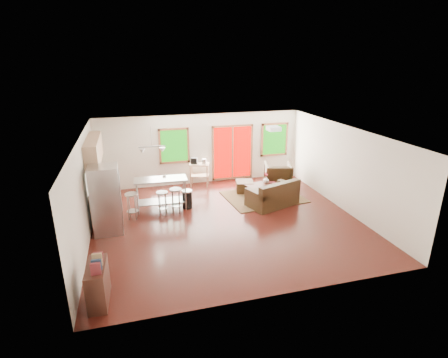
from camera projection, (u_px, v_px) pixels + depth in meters
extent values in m
cube|color=black|center=(227.00, 221.00, 10.18)|extent=(7.50, 7.00, 0.02)
cube|color=white|center=(227.00, 133.00, 9.32)|extent=(7.50, 7.00, 0.02)
cube|color=silver|center=(201.00, 149.00, 12.94)|extent=(7.50, 0.02, 2.60)
cube|color=silver|center=(84.00, 192.00, 8.81)|extent=(0.02, 7.00, 2.60)
cube|color=silver|center=(345.00, 168.00, 10.68)|extent=(0.02, 7.00, 2.60)
cube|color=silver|center=(278.00, 238.00, 6.55)|extent=(7.50, 0.02, 2.60)
cube|color=#10530B|center=(174.00, 146.00, 12.58)|extent=(0.94, 0.02, 1.14)
cube|color=brown|center=(173.00, 129.00, 12.38)|extent=(1.10, 0.05, 0.08)
cube|color=brown|center=(175.00, 162.00, 12.78)|extent=(1.10, 0.05, 0.08)
cube|color=brown|center=(160.00, 147.00, 12.46)|extent=(0.08, 0.05, 1.30)
cube|color=brown|center=(188.00, 145.00, 12.71)|extent=(0.08, 0.05, 1.30)
cube|color=#AB0400|center=(232.00, 152.00, 13.26)|extent=(1.44, 0.02, 1.94)
cube|color=brown|center=(233.00, 126.00, 12.93)|extent=(1.60, 0.05, 0.08)
cube|color=brown|center=(232.00, 178.00, 13.60)|extent=(1.60, 0.05, 0.08)
cube|color=brown|center=(213.00, 154.00, 13.07)|extent=(0.08, 0.05, 2.10)
cube|color=brown|center=(251.00, 151.00, 13.45)|extent=(0.08, 0.05, 2.10)
cube|color=brown|center=(232.00, 152.00, 13.26)|extent=(0.08, 0.05, 1.94)
cube|color=#10530B|center=(274.00, 140.00, 13.56)|extent=(0.94, 0.02, 1.14)
cube|color=brown|center=(275.00, 124.00, 13.36)|extent=(1.10, 0.05, 0.08)
cube|color=brown|center=(274.00, 155.00, 13.76)|extent=(1.10, 0.05, 0.08)
cube|color=brown|center=(262.00, 140.00, 13.43)|extent=(0.08, 0.05, 1.30)
cube|color=brown|center=(286.00, 139.00, 13.68)|extent=(0.08, 0.05, 1.30)
cube|color=#425B35|center=(263.00, 197.00, 11.92)|extent=(2.69, 2.17, 0.03)
cube|color=black|center=(272.00, 198.00, 11.23)|extent=(1.78, 1.36, 0.44)
cube|color=black|center=(280.00, 189.00, 10.83)|extent=(1.56, 0.71, 0.40)
cube|color=black|center=(256.00, 194.00, 10.77)|extent=(0.49, 0.91, 0.17)
cube|color=black|center=(288.00, 185.00, 11.49)|extent=(0.49, 0.91, 0.17)
cube|color=black|center=(263.00, 192.00, 10.99)|extent=(0.80, 0.76, 0.13)
cube|color=black|center=(279.00, 188.00, 11.36)|extent=(0.80, 0.76, 0.13)
cube|color=#321912|center=(260.00, 185.00, 11.99)|extent=(1.08, 0.80, 0.04)
cube|color=#321912|center=(254.00, 194.00, 11.69)|extent=(0.07, 0.07, 0.35)
cube|color=#321912|center=(273.00, 190.00, 12.07)|extent=(0.07, 0.07, 0.35)
cube|color=#321912|center=(247.00, 190.00, 12.04)|extent=(0.07, 0.07, 0.35)
cube|color=#321912|center=(266.00, 186.00, 12.42)|extent=(0.07, 0.07, 0.35)
imported|color=black|center=(278.00, 174.00, 12.80)|extent=(1.15, 1.11, 0.97)
cube|color=black|center=(245.00, 186.00, 12.34)|extent=(0.71, 0.71, 0.40)
imported|color=silver|center=(266.00, 180.00, 12.09)|extent=(0.26, 0.27, 0.20)
sphere|color=#A9253B|center=(267.00, 175.00, 12.07)|extent=(0.10, 0.10, 0.08)
sphere|color=#A9253B|center=(266.00, 175.00, 11.99)|extent=(0.10, 0.10, 0.08)
sphere|color=#A9253B|center=(266.00, 174.00, 12.06)|extent=(0.10, 0.10, 0.08)
imported|color=maroon|center=(270.00, 180.00, 12.01)|extent=(0.19, 0.03, 0.26)
cube|color=tan|center=(104.00, 197.00, 10.71)|extent=(0.60, 2.20, 0.90)
cube|color=black|center=(102.00, 183.00, 10.56)|extent=(0.64, 2.24, 0.04)
cube|color=tan|center=(94.00, 150.00, 10.19)|extent=(0.36, 2.20, 0.70)
cylinder|color=#B7BABC|center=(101.00, 185.00, 10.07)|extent=(0.12, 0.12, 0.18)
cube|color=black|center=(102.00, 175.00, 10.88)|extent=(0.22, 0.18, 0.20)
cube|color=#B7BABC|center=(106.00, 200.00, 9.27)|extent=(0.76, 0.74, 1.87)
cube|color=gray|center=(120.00, 198.00, 9.37)|extent=(0.03, 0.69, 1.83)
cylinder|color=gray|center=(120.00, 196.00, 9.11)|extent=(0.03, 0.03, 1.25)
cylinder|color=gray|center=(120.00, 190.00, 9.53)|extent=(0.03, 0.03, 1.25)
cube|color=#B7BABC|center=(160.00, 179.00, 10.66)|extent=(1.62, 0.70, 0.04)
cube|color=gray|center=(162.00, 201.00, 10.90)|extent=(1.51, 0.61, 0.03)
cylinder|color=gray|center=(138.00, 200.00, 10.45)|extent=(0.04, 0.04, 0.97)
cylinder|color=gray|center=(186.00, 196.00, 10.76)|extent=(0.04, 0.04, 0.97)
cylinder|color=gray|center=(138.00, 194.00, 10.90)|extent=(0.04, 0.04, 0.97)
cylinder|color=gray|center=(184.00, 190.00, 11.21)|extent=(0.04, 0.04, 0.97)
imported|color=white|center=(164.00, 177.00, 10.83)|extent=(0.13, 0.11, 0.12)
cylinder|color=#B7BABC|center=(131.00, 194.00, 10.09)|extent=(0.43, 0.43, 0.04)
cylinder|color=gray|center=(136.00, 205.00, 10.33)|extent=(0.03, 0.03, 0.75)
cylinder|color=gray|center=(129.00, 206.00, 10.31)|extent=(0.03, 0.03, 0.75)
cylinder|color=gray|center=(128.00, 208.00, 10.12)|extent=(0.03, 0.03, 0.75)
cylinder|color=gray|center=(135.00, 208.00, 10.14)|extent=(0.03, 0.03, 0.75)
cylinder|color=gray|center=(133.00, 211.00, 10.27)|extent=(0.39, 0.39, 0.02)
cylinder|color=#B7BABC|center=(162.00, 193.00, 10.37)|extent=(0.41, 0.41, 0.04)
cylinder|color=gray|center=(166.00, 203.00, 10.58)|extent=(0.03, 0.03, 0.69)
cylinder|color=gray|center=(160.00, 203.00, 10.58)|extent=(0.03, 0.03, 0.69)
cylinder|color=gray|center=(159.00, 205.00, 10.40)|extent=(0.03, 0.03, 0.69)
cylinder|color=gray|center=(165.00, 205.00, 10.41)|extent=(0.03, 0.03, 0.69)
cylinder|color=gray|center=(163.00, 208.00, 10.53)|extent=(0.38, 0.38, 0.02)
cylinder|color=#B7BABC|center=(175.00, 190.00, 10.50)|extent=(0.43, 0.43, 0.04)
cylinder|color=gray|center=(179.00, 200.00, 10.72)|extent=(0.03, 0.03, 0.73)
cylinder|color=gray|center=(173.00, 200.00, 10.71)|extent=(0.03, 0.03, 0.73)
cylinder|color=gray|center=(173.00, 203.00, 10.53)|extent=(0.03, 0.03, 0.73)
cylinder|color=gray|center=(179.00, 203.00, 10.54)|extent=(0.03, 0.03, 0.73)
cylinder|color=gray|center=(176.00, 205.00, 10.67)|extent=(0.40, 0.40, 0.02)
cylinder|color=black|center=(187.00, 200.00, 11.00)|extent=(0.40, 0.40, 0.55)
cylinder|color=#B7BABC|center=(187.00, 191.00, 10.90)|extent=(0.41, 0.41, 0.05)
cube|color=tan|center=(199.00, 164.00, 12.73)|extent=(0.81, 0.65, 0.04)
cube|color=tan|center=(199.00, 175.00, 12.87)|extent=(0.76, 0.61, 0.03)
cube|color=tan|center=(191.00, 176.00, 12.71)|extent=(0.05, 0.05, 0.84)
cube|color=tan|center=(207.00, 177.00, 12.68)|extent=(0.05, 0.05, 0.84)
cube|color=tan|center=(192.00, 173.00, 13.05)|extent=(0.05, 0.05, 0.84)
cube|color=tan|center=(208.00, 173.00, 13.02)|extent=(0.05, 0.05, 0.84)
cube|color=black|center=(194.00, 161.00, 12.69)|extent=(0.27, 0.26, 0.22)
cylinder|color=#B7BABC|center=(204.00, 161.00, 12.68)|extent=(0.20, 0.20, 0.18)
cube|color=#321912|center=(98.00, 284.00, 6.70)|extent=(0.39, 0.91, 0.80)
cube|color=maroon|center=(96.00, 269.00, 6.26)|extent=(0.18, 0.06, 0.24)
cube|color=#21334F|center=(97.00, 265.00, 6.41)|extent=(0.18, 0.06, 0.22)
cube|color=#9E8059|center=(97.00, 260.00, 6.54)|extent=(0.18, 0.06, 0.26)
cube|color=maroon|center=(98.00, 257.00, 6.68)|extent=(0.18, 0.06, 0.20)
cube|color=white|center=(274.00, 129.00, 10.29)|extent=(0.35, 0.35, 0.12)
cylinder|color=gray|center=(151.00, 137.00, 10.31)|extent=(0.02, 0.02, 0.60)
cube|color=gray|center=(152.00, 146.00, 10.41)|extent=(0.80, 0.04, 0.03)
cone|color=#B7BABC|center=(142.00, 151.00, 10.37)|extent=(0.18, 0.18, 0.14)
cone|color=#B7BABC|center=(162.00, 150.00, 10.52)|extent=(0.18, 0.18, 0.14)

